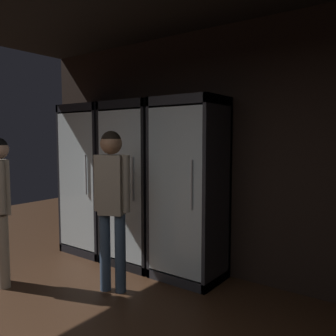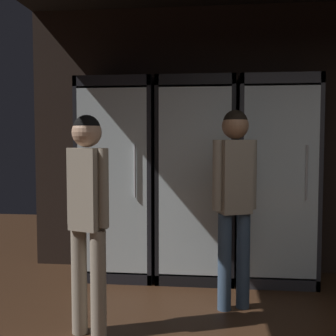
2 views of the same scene
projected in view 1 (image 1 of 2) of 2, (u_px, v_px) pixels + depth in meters
wall_back at (237, 153)px, 3.85m from camera, size 6.00×0.06×2.80m
cooler_far_left at (95, 180)px, 4.82m from camera, size 0.75×0.59×2.01m
cooler_left at (138, 186)px, 4.36m from camera, size 0.75×0.59×2.01m
cooler_center at (191, 191)px, 3.89m from camera, size 0.75×0.59×2.01m
shopper_near at (112, 193)px, 3.52m from camera, size 0.36×0.25×1.64m
shopper_far at (0, 197)px, 3.67m from camera, size 0.33×0.24×1.57m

